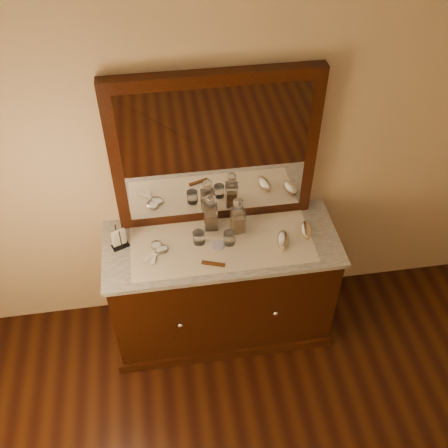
{
  "coord_description": "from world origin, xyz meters",
  "views": [
    {
      "loc": [
        -0.32,
        -0.22,
        3.14
      ],
      "look_at": [
        0.0,
        1.85,
        1.1
      ],
      "focal_mm": 41.83,
      "sensor_mm": 36.0,
      "label": 1
    }
  ],
  "objects_px": {
    "mirror_frame": "(215,152)",
    "napkin_rack": "(119,239)",
    "decanter_left": "(211,215)",
    "brush_near": "(283,240)",
    "hand_mirror_outer": "(156,248)",
    "dresser_cabinet": "(222,288)",
    "decanter_right": "(238,218)",
    "brush_far": "(306,230)",
    "pin_dish": "(218,245)",
    "comb": "(213,264)",
    "hand_mirror_inner": "(159,251)"
  },
  "relations": [
    {
      "from": "brush_far",
      "to": "hand_mirror_inner",
      "type": "bearing_deg",
      "value": -178.01
    },
    {
      "from": "brush_near",
      "to": "mirror_frame",
      "type": "bearing_deg",
      "value": 139.63
    },
    {
      "from": "pin_dish",
      "to": "decanter_right",
      "type": "distance_m",
      "value": 0.2
    },
    {
      "from": "napkin_rack",
      "to": "brush_near",
      "type": "bearing_deg",
      "value": -7.32
    },
    {
      "from": "brush_near",
      "to": "hand_mirror_inner",
      "type": "relative_size",
      "value": 0.89
    },
    {
      "from": "brush_far",
      "to": "hand_mirror_outer",
      "type": "relative_size",
      "value": 0.78
    },
    {
      "from": "decanter_left",
      "to": "decanter_right",
      "type": "relative_size",
      "value": 1.03
    },
    {
      "from": "dresser_cabinet",
      "to": "napkin_rack",
      "type": "distance_m",
      "value": 0.79
    },
    {
      "from": "dresser_cabinet",
      "to": "brush_far",
      "type": "xyz_separation_m",
      "value": [
        0.53,
        0.0,
        0.46
      ]
    },
    {
      "from": "decanter_right",
      "to": "hand_mirror_outer",
      "type": "relative_size",
      "value": 1.31
    },
    {
      "from": "decanter_right",
      "to": "brush_near",
      "type": "bearing_deg",
      "value": -30.95
    },
    {
      "from": "napkin_rack",
      "to": "hand_mirror_inner",
      "type": "relative_size",
      "value": 0.82
    },
    {
      "from": "napkin_rack",
      "to": "decanter_left",
      "type": "bearing_deg",
      "value": 7.71
    },
    {
      "from": "comb",
      "to": "decanter_right",
      "type": "xyz_separation_m",
      "value": [
        0.19,
        0.26,
        0.1
      ]
    },
    {
      "from": "mirror_frame",
      "to": "decanter_left",
      "type": "height_order",
      "value": "mirror_frame"
    },
    {
      "from": "dresser_cabinet",
      "to": "comb",
      "type": "relative_size",
      "value": 10.04
    },
    {
      "from": "decanter_right",
      "to": "brush_near",
      "type": "xyz_separation_m",
      "value": [
        0.25,
        -0.15,
        -0.08
      ]
    },
    {
      "from": "hand_mirror_outer",
      "to": "napkin_rack",
      "type": "bearing_deg",
      "value": 164.15
    },
    {
      "from": "mirror_frame",
      "to": "brush_far",
      "type": "height_order",
      "value": "mirror_frame"
    },
    {
      "from": "brush_near",
      "to": "brush_far",
      "type": "xyz_separation_m",
      "value": [
        0.16,
        0.07,
        -0.0
      ]
    },
    {
      "from": "mirror_frame",
      "to": "pin_dish",
      "type": "relative_size",
      "value": 16.14
    },
    {
      "from": "napkin_rack",
      "to": "hand_mirror_inner",
      "type": "height_order",
      "value": "napkin_rack"
    },
    {
      "from": "napkin_rack",
      "to": "comb",
      "type": "bearing_deg",
      "value": -23.53
    },
    {
      "from": "pin_dish",
      "to": "brush_near",
      "type": "height_order",
      "value": "brush_near"
    },
    {
      "from": "decanter_right",
      "to": "pin_dish",
      "type": "bearing_deg",
      "value": -139.76
    },
    {
      "from": "comb",
      "to": "hand_mirror_outer",
      "type": "xyz_separation_m",
      "value": [
        -0.33,
        0.17,
        0.0
      ]
    },
    {
      "from": "brush_near",
      "to": "brush_far",
      "type": "relative_size",
      "value": 1.09
    },
    {
      "from": "hand_mirror_inner",
      "to": "hand_mirror_outer",
      "type": "bearing_deg",
      "value": 119.75
    },
    {
      "from": "comb",
      "to": "brush_near",
      "type": "distance_m",
      "value": 0.45
    },
    {
      "from": "decanter_right",
      "to": "brush_far",
      "type": "relative_size",
      "value": 1.68
    },
    {
      "from": "brush_far",
      "to": "hand_mirror_outer",
      "type": "bearing_deg",
      "value": -179.98
    },
    {
      "from": "napkin_rack",
      "to": "decanter_right",
      "type": "height_order",
      "value": "decanter_right"
    },
    {
      "from": "dresser_cabinet",
      "to": "pin_dish",
      "type": "distance_m",
      "value": 0.45
    },
    {
      "from": "mirror_frame",
      "to": "hand_mirror_outer",
      "type": "distance_m",
      "value": 0.68
    },
    {
      "from": "pin_dish",
      "to": "decanter_left",
      "type": "distance_m",
      "value": 0.19
    },
    {
      "from": "brush_near",
      "to": "hand_mirror_outer",
      "type": "xyz_separation_m",
      "value": [
        -0.76,
        0.07,
        -0.01
      ]
    },
    {
      "from": "mirror_frame",
      "to": "napkin_rack",
      "type": "height_order",
      "value": "mirror_frame"
    },
    {
      "from": "hand_mirror_outer",
      "to": "hand_mirror_inner",
      "type": "relative_size",
      "value": 1.05
    },
    {
      "from": "napkin_rack",
      "to": "hand_mirror_outer",
      "type": "height_order",
      "value": "napkin_rack"
    },
    {
      "from": "mirror_frame",
      "to": "hand_mirror_outer",
      "type": "bearing_deg",
      "value": -148.57
    },
    {
      "from": "dresser_cabinet",
      "to": "decanter_left",
      "type": "xyz_separation_m",
      "value": [
        -0.05,
        0.14,
        0.55
      ]
    },
    {
      "from": "brush_far",
      "to": "hand_mirror_outer",
      "type": "distance_m",
      "value": 0.93
    },
    {
      "from": "comb",
      "to": "brush_near",
      "type": "relative_size",
      "value": 0.83
    },
    {
      "from": "dresser_cabinet",
      "to": "decanter_right",
      "type": "xyz_separation_m",
      "value": [
        0.11,
        0.09,
        0.54
      ]
    },
    {
      "from": "mirror_frame",
      "to": "decanter_left",
      "type": "bearing_deg",
      "value": -112.75
    },
    {
      "from": "brush_near",
      "to": "hand_mirror_outer",
      "type": "relative_size",
      "value": 0.85
    },
    {
      "from": "hand_mirror_outer",
      "to": "hand_mirror_inner",
      "type": "distance_m",
      "value": 0.04
    },
    {
      "from": "mirror_frame",
      "to": "napkin_rack",
      "type": "bearing_deg",
      "value": -163.08
    },
    {
      "from": "mirror_frame",
      "to": "decanter_right",
      "type": "distance_m",
      "value": 0.44
    },
    {
      "from": "dresser_cabinet",
      "to": "brush_near",
      "type": "bearing_deg",
      "value": -10.11
    }
  ]
}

